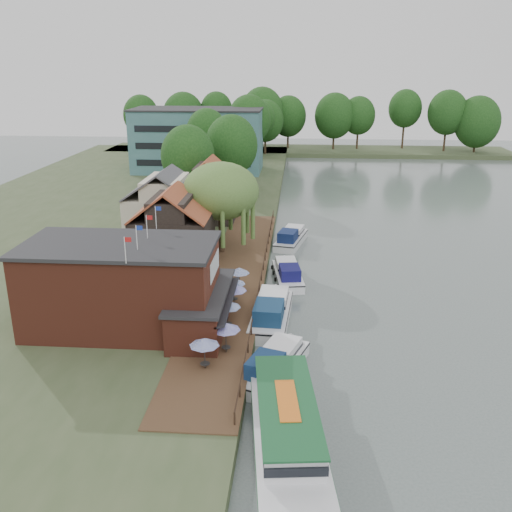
{
  "coord_description": "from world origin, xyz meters",
  "views": [
    {
      "loc": [
        -1.76,
        -43.13,
        21.94
      ],
      "look_at": [
        -6.0,
        12.0,
        3.0
      ],
      "focal_mm": 40.0,
      "sensor_mm": 36.0,
      "label": 1
    }
  ],
  "objects_px": {
    "umbrella_1": "(226,337)",
    "cruiser_3": "(291,236)",
    "umbrella_2": "(228,314)",
    "umbrella_4": "(234,290)",
    "cottage_c": "(210,190)",
    "hotel_block": "(198,140)",
    "cruiser_2": "(288,271)",
    "cruiser_1": "(271,309)",
    "swan": "(276,417)",
    "umbrella_3": "(234,297)",
    "pub": "(146,286)",
    "tour_boat": "(288,430)",
    "cottage_a": "(173,228)",
    "cottage_b": "(166,205)",
    "cruiser_0": "(275,361)",
    "umbrella_0": "(205,353)",
    "willow": "(221,208)",
    "umbrella_5": "(239,279)"
  },
  "relations": [
    {
      "from": "hotel_block",
      "to": "cottage_b",
      "type": "relative_size",
      "value": 2.65
    },
    {
      "from": "pub",
      "to": "cruiser_2",
      "type": "distance_m",
      "value": 18.27
    },
    {
      "from": "cottage_c",
      "to": "umbrella_3",
      "type": "distance_m",
      "value": 31.12
    },
    {
      "from": "cruiser_3",
      "to": "tour_boat",
      "type": "height_order",
      "value": "tour_boat"
    },
    {
      "from": "cruiser_0",
      "to": "umbrella_1",
      "type": "bearing_deg",
      "value": -179.36
    },
    {
      "from": "umbrella_3",
      "to": "umbrella_0",
      "type": "bearing_deg",
      "value": -95.23
    },
    {
      "from": "cruiser_0",
      "to": "umbrella_0",
      "type": "bearing_deg",
      "value": -146.09
    },
    {
      "from": "umbrella_2",
      "to": "umbrella_4",
      "type": "relative_size",
      "value": 1.0
    },
    {
      "from": "umbrella_2",
      "to": "cruiser_3",
      "type": "xyz_separation_m",
      "value": [
        4.72,
        26.44,
        -1.16
      ]
    },
    {
      "from": "pub",
      "to": "cruiser_2",
      "type": "bearing_deg",
      "value": 51.02
    },
    {
      "from": "willow",
      "to": "hotel_block",
      "type": "bearing_deg",
      "value": 102.71
    },
    {
      "from": "umbrella_1",
      "to": "cruiser_1",
      "type": "xyz_separation_m",
      "value": [
        3.03,
        7.66,
        -0.98
      ]
    },
    {
      "from": "hotel_block",
      "to": "cruiser_2",
      "type": "xyz_separation_m",
      "value": [
        19.27,
        -57.07,
        -6.06
      ]
    },
    {
      "from": "umbrella_1",
      "to": "hotel_block",
      "type": "bearing_deg",
      "value": 101.35
    },
    {
      "from": "hotel_block",
      "to": "cottage_c",
      "type": "relative_size",
      "value": 2.99
    },
    {
      "from": "umbrella_4",
      "to": "umbrella_5",
      "type": "bearing_deg",
      "value": 85.9
    },
    {
      "from": "umbrella_0",
      "to": "swan",
      "type": "height_order",
      "value": "umbrella_0"
    },
    {
      "from": "cottage_a",
      "to": "willow",
      "type": "height_order",
      "value": "willow"
    },
    {
      "from": "pub",
      "to": "hotel_block",
      "type": "height_order",
      "value": "hotel_block"
    },
    {
      "from": "hotel_block",
      "to": "cruiser_2",
      "type": "relative_size",
      "value": 2.78
    },
    {
      "from": "cottage_c",
      "to": "swan",
      "type": "relative_size",
      "value": 19.32
    },
    {
      "from": "cruiser_3",
      "to": "cruiser_1",
      "type": "bearing_deg",
      "value": -80.96
    },
    {
      "from": "pub",
      "to": "tour_boat",
      "type": "distance_m",
      "value": 18.65
    },
    {
      "from": "pub",
      "to": "tour_boat",
      "type": "xyz_separation_m",
      "value": [
        11.94,
        -13.99,
        -3.04
      ]
    },
    {
      "from": "umbrella_2",
      "to": "cottage_c",
      "type": "bearing_deg",
      "value": 101.14
    },
    {
      "from": "umbrella_1",
      "to": "tour_boat",
      "type": "distance_m",
      "value": 11.21
    },
    {
      "from": "swan",
      "to": "cruiser_0",
      "type": "bearing_deg",
      "value": 93.22
    },
    {
      "from": "pub",
      "to": "cruiser_1",
      "type": "bearing_deg",
      "value": 20.34
    },
    {
      "from": "cottage_b",
      "to": "umbrella_1",
      "type": "distance_m",
      "value": 31.11
    },
    {
      "from": "tour_boat",
      "to": "cottage_b",
      "type": "bearing_deg",
      "value": 105.67
    },
    {
      "from": "umbrella_1",
      "to": "umbrella_3",
      "type": "relative_size",
      "value": 1.0
    },
    {
      "from": "cruiser_1",
      "to": "cruiser_3",
      "type": "distance_m",
      "value": 22.92
    },
    {
      "from": "willow",
      "to": "tour_boat",
      "type": "distance_m",
      "value": 35.33
    },
    {
      "from": "umbrella_4",
      "to": "cruiser_0",
      "type": "distance_m",
      "value": 11.38
    },
    {
      "from": "hotel_block",
      "to": "cruiser_1",
      "type": "height_order",
      "value": "hotel_block"
    },
    {
      "from": "umbrella_0",
      "to": "hotel_block",
      "type": "bearing_deg",
      "value": 100.13
    },
    {
      "from": "umbrella_3",
      "to": "swan",
      "type": "height_order",
      "value": "umbrella_3"
    },
    {
      "from": "pub",
      "to": "swan",
      "type": "relative_size",
      "value": 45.45
    },
    {
      "from": "cruiser_1",
      "to": "swan",
      "type": "relative_size",
      "value": 24.27
    },
    {
      "from": "swan",
      "to": "umbrella_2",
      "type": "bearing_deg",
      "value": 112.07
    },
    {
      "from": "umbrella_2",
      "to": "swan",
      "type": "bearing_deg",
      "value": -67.93
    },
    {
      "from": "hotel_block",
      "to": "tour_boat",
      "type": "relative_size",
      "value": 1.73
    },
    {
      "from": "cottage_c",
      "to": "umbrella_0",
      "type": "xyz_separation_m",
      "value": [
        5.84,
        -40.49,
        -2.96
      ]
    },
    {
      "from": "umbrella_1",
      "to": "cruiser_3",
      "type": "height_order",
      "value": "umbrella_1"
    },
    {
      "from": "swan",
      "to": "cruiser_1",
      "type": "bearing_deg",
      "value": 94.06
    },
    {
      "from": "umbrella_2",
      "to": "swan",
      "type": "height_order",
      "value": "umbrella_2"
    },
    {
      "from": "cottage_b",
      "to": "cruiser_1",
      "type": "relative_size",
      "value": 0.9
    },
    {
      "from": "pub",
      "to": "cruiser_3",
      "type": "distance_m",
      "value": 29.16
    },
    {
      "from": "cottage_b",
      "to": "pub",
      "type": "bearing_deg",
      "value": -80.91
    },
    {
      "from": "cruiser_3",
      "to": "cottage_a",
      "type": "bearing_deg",
      "value": -124.5
    }
  ]
}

